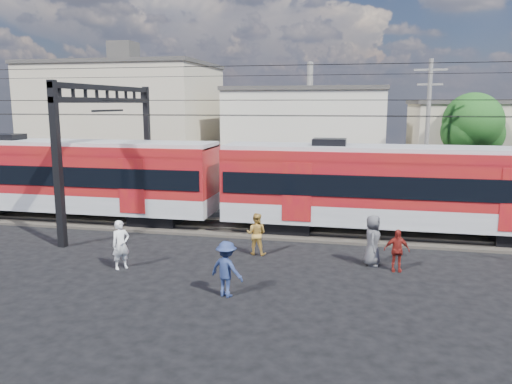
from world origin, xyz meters
TOP-DOWN VIEW (x-y plane):
  - ground at (0.00, 0.00)m, footprint 120.00×120.00m
  - track_bed at (0.00, 8.00)m, footprint 70.00×3.40m
  - rail_near at (0.00, 7.25)m, footprint 70.00×0.12m
  - rail_far at (0.00, 8.75)m, footprint 70.00×0.12m
  - commuter_train at (4.35, 8.00)m, footprint 50.30×3.08m
  - catenary at (-8.65, 8.00)m, footprint 70.00×9.30m
  - building_west at (-17.00, 24.00)m, footprint 14.28×10.20m
  - building_midwest at (-2.00, 27.00)m, footprint 12.24×12.24m
  - utility_pole_mid at (6.00, 15.00)m, footprint 1.80×0.24m
  - tree_near at (9.19, 18.09)m, footprint 3.82×3.64m
  - pedestrian_a at (-6.19, 1.38)m, footprint 0.77×0.79m
  - pedestrian_b at (-1.65, 4.15)m, footprint 0.88×0.71m
  - pedestrian_c at (-1.65, -0.41)m, footprint 1.32×1.03m
  - pedestrian_d at (3.78, 3.21)m, footprint 0.95×0.46m
  - pedestrian_e at (2.92, 3.70)m, footprint 0.68×0.99m

SIDE VIEW (x-z plane):
  - ground at x=0.00m, z-range 0.00..0.00m
  - track_bed at x=0.00m, z-range 0.00..0.12m
  - rail_near at x=0.00m, z-range 0.12..0.24m
  - rail_far at x=0.00m, z-range 0.12..0.24m
  - pedestrian_d at x=3.78m, z-range 0.00..1.57m
  - pedestrian_b at x=-1.65m, z-range 0.00..1.72m
  - pedestrian_c at x=-1.65m, z-range 0.00..1.80m
  - pedestrian_a at x=-6.19m, z-range 0.00..1.82m
  - pedestrian_e at x=2.92m, z-range 0.00..1.94m
  - commuter_train at x=4.35m, z-range 0.31..4.49m
  - building_midwest at x=-2.00m, z-range 0.01..7.31m
  - utility_pole_mid at x=6.00m, z-range 0.28..8.78m
  - building_west at x=-17.00m, z-range 0.01..9.31m
  - tree_near at x=9.19m, z-range 1.30..8.02m
  - catenary at x=-8.65m, z-range 1.38..8.89m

